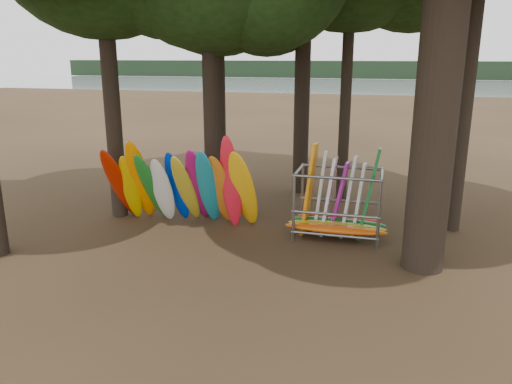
# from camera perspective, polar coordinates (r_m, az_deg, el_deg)

# --- Properties ---
(ground) EXTENTS (120.00, 120.00, 0.00)m
(ground) POSITION_cam_1_polar(r_m,az_deg,el_deg) (14.36, -1.79, -6.92)
(ground) COLOR #47331E
(ground) RESTS_ON ground
(lake) EXTENTS (160.00, 160.00, 0.00)m
(lake) POSITION_cam_1_polar(r_m,az_deg,el_deg) (73.02, 12.05, 10.83)
(lake) COLOR gray
(lake) RESTS_ON ground
(far_shore) EXTENTS (160.00, 4.00, 4.00)m
(far_shore) POSITION_cam_1_polar(r_m,az_deg,el_deg) (122.82, 13.47, 13.43)
(far_shore) COLOR black
(far_shore) RESTS_ON ground
(kayak_row) EXTENTS (5.23, 2.28, 3.29)m
(kayak_row) POSITION_cam_1_polar(r_m,az_deg,el_deg) (16.36, -8.66, 0.62)
(kayak_row) COLOR #B11803
(kayak_row) RESTS_ON ground
(storage_rack) EXTENTS (3.08, 1.56, 2.89)m
(storage_rack) POSITION_cam_1_polar(r_m,az_deg,el_deg) (15.47, 9.35, -1.62)
(storage_rack) COLOR slate
(storage_rack) RESTS_ON ground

